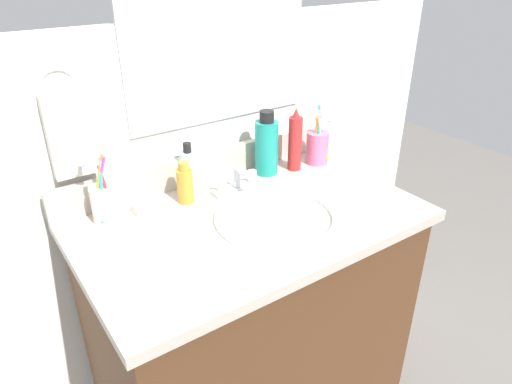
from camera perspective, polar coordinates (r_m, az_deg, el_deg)
vanity_cabinet at (r=1.53m, az=-0.51°, el=-16.98°), size 0.89×0.52×0.80m
countertop at (r=1.27m, az=-0.59°, el=-3.58°), size 0.92×0.57×0.03m
backsplash at (r=1.45m, az=-6.64°, el=3.06°), size 0.92×0.02×0.09m
back_wall at (r=1.60m, az=-7.28°, el=-3.44°), size 2.02×0.04×1.30m
mirror_panel at (r=1.41m, az=-4.64°, el=19.74°), size 0.60×0.01×0.56m
towel_ring at (r=1.27m, az=-23.03°, el=11.71°), size 0.10×0.01×0.10m
hand_towel at (r=1.29m, az=-21.86°, el=6.46°), size 0.11×0.04×0.22m
sink_basin at (r=1.27m, az=2.59°, el=-4.36°), size 0.34×0.34×0.11m
faucet at (r=1.38m, az=-2.21°, el=1.20°), size 0.16×0.10×0.08m
bottle_gel_clear at (r=1.40m, az=-8.24°, el=2.76°), size 0.05×0.05×0.15m
bottle_mouthwash_teal at (r=1.47m, az=1.29°, el=5.69°), size 0.07×0.07×0.21m
bottle_oil_amber at (r=1.32m, az=-8.68°, el=0.93°), size 0.05×0.05×0.12m
bottle_spray_red at (r=1.50m, az=4.80°, el=6.11°), size 0.04×0.04×0.21m
cup_white_ceramic at (r=1.28m, az=-17.96°, el=-1.20°), size 0.08×0.09×0.19m
cup_pink at (r=1.57m, az=7.52°, el=5.56°), size 0.07×0.08×0.20m
soap_bar at (r=1.31m, az=-13.33°, el=-1.91°), size 0.06×0.04×0.02m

